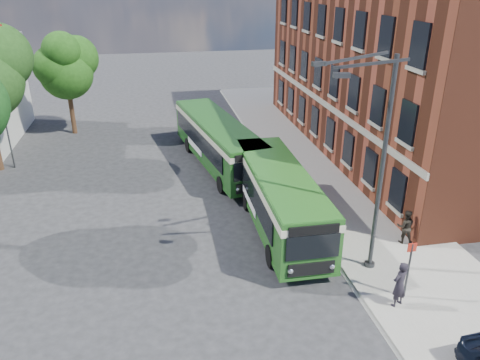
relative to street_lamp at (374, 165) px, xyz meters
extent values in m
plane|color=#29292B|center=(-4.84, 2.00, -4.79)|extent=(120.00, 120.00, 0.00)
cube|color=gray|center=(2.16, 10.00, -4.72)|extent=(6.00, 48.00, 0.15)
cube|color=beige|center=(-0.89, 10.00, -4.79)|extent=(0.12, 48.00, 0.01)
cube|color=brown|center=(9.16, 14.00, 1.21)|extent=(12.00, 26.00, 12.00)
cube|color=#B2AC97|center=(3.12, 14.00, -1.19)|extent=(0.12, 26.00, 0.35)
cylinder|color=#333538|center=(-17.34, 15.00, -0.29)|extent=(0.10, 0.10, 9.00)
cylinder|color=#333538|center=(0.36, 0.00, -4.64)|extent=(0.44, 0.44, 0.30)
cylinder|color=#333538|center=(0.36, 0.00, -0.29)|extent=(0.18, 0.18, 9.00)
cube|color=#333538|center=(-0.87, -0.60, 4.01)|extent=(2.58, 0.46, 0.37)
cube|color=#333538|center=(-0.87, 0.60, 4.01)|extent=(2.58, 0.46, 0.37)
cube|color=#333538|center=(-2.11, -1.08, 3.76)|extent=(0.55, 0.22, 0.16)
cube|color=#333538|center=(-2.11, 1.08, 3.76)|extent=(0.55, 0.22, 0.16)
cylinder|color=#333538|center=(0.76, -2.20, -3.54)|extent=(0.08, 0.08, 2.50)
cube|color=red|center=(0.76, -2.20, -2.44)|extent=(0.35, 0.04, 0.35)
cube|color=#245F1E|center=(-2.53, 4.17, -3.02)|extent=(2.60, 10.03, 2.45)
cube|color=#245F1E|center=(-2.53, 4.17, -4.29)|extent=(2.64, 10.07, 0.14)
cube|color=black|center=(-3.81, 4.48, -2.89)|extent=(0.16, 8.21, 1.10)
cube|color=black|center=(-1.25, 4.46, -2.89)|extent=(0.16, 8.21, 1.10)
cube|color=#EEE9C4|center=(-2.53, 4.17, -2.19)|extent=(2.66, 10.09, 0.32)
cube|color=#245F1E|center=(-2.53, 4.17, -1.83)|extent=(2.50, 9.93, 0.12)
cube|color=black|center=(-2.58, -0.86, -2.84)|extent=(2.15, 0.10, 1.05)
cube|color=black|center=(-2.58, -0.87, -2.09)|extent=(2.00, 0.10, 0.38)
cube|color=black|center=(-2.58, -0.87, -3.84)|extent=(1.90, 0.10, 0.55)
sphere|color=silver|center=(-3.43, -0.85, -3.84)|extent=(0.26, 0.26, 0.26)
sphere|color=silver|center=(-1.73, -0.86, -3.84)|extent=(0.26, 0.26, 0.26)
cube|color=black|center=(-2.48, 9.20, -2.79)|extent=(2.00, 0.10, 0.90)
cube|color=white|center=(-3.81, 5.18, -3.64)|extent=(0.07, 3.20, 0.45)
cylinder|color=black|center=(-3.73, 0.98, -4.29)|extent=(0.29, 1.00, 1.00)
cylinder|color=black|center=(-1.39, 0.95, -4.29)|extent=(0.29, 1.00, 1.00)
cylinder|color=black|center=(-3.68, 6.38, -4.29)|extent=(0.29, 1.00, 1.00)
cylinder|color=black|center=(-1.34, 6.36, -4.29)|extent=(0.29, 1.00, 1.00)
cube|color=#1D5019|center=(-4.24, 12.97, -3.02)|extent=(4.50, 12.09, 2.45)
cube|color=#1D5019|center=(-4.24, 12.97, -4.29)|extent=(4.54, 12.14, 0.14)
cube|color=black|center=(-5.55, 13.04, -2.89)|extent=(1.80, 9.91, 1.10)
cube|color=black|center=(-3.03, 13.48, -2.89)|extent=(1.80, 9.91, 1.10)
cube|color=beige|center=(-4.24, 12.97, -2.19)|extent=(4.57, 12.16, 0.32)
cube|color=#1D5019|center=(-4.24, 12.97, -1.83)|extent=(4.38, 11.98, 0.12)
cube|color=black|center=(-3.22, 7.10, -2.84)|extent=(2.13, 0.45, 1.05)
cube|color=black|center=(-3.21, 7.09, -2.09)|extent=(1.98, 0.42, 0.38)
cube|color=black|center=(-3.21, 7.09, -3.84)|extent=(1.89, 0.41, 0.55)
sphere|color=silver|center=(-4.05, 6.97, -3.84)|extent=(0.26, 0.26, 0.26)
sphere|color=silver|center=(-2.38, 7.26, -3.84)|extent=(0.26, 0.26, 0.26)
cube|color=black|center=(-5.26, 18.83, -2.79)|extent=(1.98, 0.42, 0.90)
cube|color=white|center=(-5.68, 13.73, -3.64)|extent=(0.59, 3.16, 0.45)
cylinder|color=black|center=(-4.68, 8.71, -4.29)|extent=(0.45, 1.03, 1.00)
cylinder|color=black|center=(-2.38, 9.11, -4.29)|extent=(0.45, 1.03, 1.00)
cylinder|color=black|center=(-5.93, 15.84, -4.29)|extent=(0.45, 1.03, 1.00)
cylinder|color=black|center=(-3.62, 16.24, -4.29)|extent=(0.45, 1.03, 1.00)
imported|color=black|center=(0.23, -2.61, -3.71)|extent=(0.81, 0.69, 1.87)
imported|color=black|center=(2.74, 1.48, -3.82)|extent=(0.97, 0.87, 1.64)
cylinder|color=#3A2415|center=(-14.40, 21.78, -3.11)|extent=(0.36, 0.36, 3.36)
sphere|color=#1D4912|center=(-14.40, 21.78, -0.06)|extent=(3.97, 3.97, 3.97)
sphere|color=#1D4912|center=(-13.63, 22.39, 0.93)|extent=(3.36, 3.36, 3.36)
sphere|color=#1D4912|center=(-15.08, 21.24, 0.55)|extent=(3.05, 3.05, 3.05)
sphere|color=#1D4912|center=(-14.40, 21.01, 1.69)|extent=(2.75, 2.75, 2.75)
camera|label=1|loc=(-8.24, -15.44, 6.79)|focal=35.00mm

